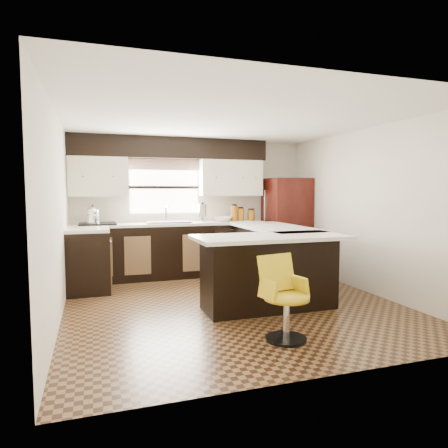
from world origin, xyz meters
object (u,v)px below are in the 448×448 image
object	(u,v)px
peninsula_long	(274,259)
bar_chair	(287,299)
peninsula_return	(269,274)
refrigerator	(286,225)

from	to	relation	value
peninsula_long	bar_chair	xyz separation A→B (m)	(-0.81, -2.01, -0.03)
peninsula_long	peninsula_return	world-z (taller)	same
refrigerator	bar_chair	xyz separation A→B (m)	(-1.62, -3.19, -0.44)
peninsula_long	refrigerator	xyz separation A→B (m)	(0.81, 1.17, 0.41)
refrigerator	peninsula_return	bearing A→B (deg)	-121.87
peninsula_return	bar_chair	bearing A→B (deg)	-105.34
peninsula_long	peninsula_return	distance (m)	1.11
peninsula_long	bar_chair	world-z (taller)	peninsula_long
bar_chair	peninsula_long	bearing A→B (deg)	56.33
peninsula_long	refrigerator	size ratio (longest dim) A/B	1.13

